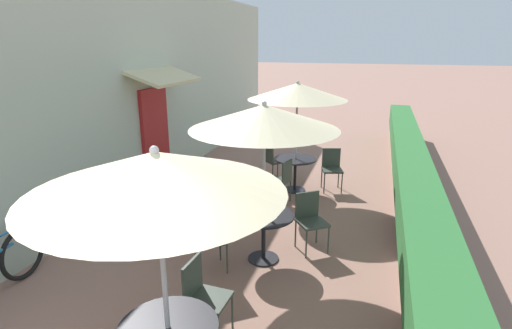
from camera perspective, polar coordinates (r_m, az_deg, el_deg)
cafe_facade_wall at (r=9.10m, az=-13.63°, el=10.90°), size 0.98×13.89×4.20m
planter_hedge at (r=8.24m, az=21.08°, el=-1.47°), size 0.60×12.89×1.01m
patio_umbrella_near at (r=3.05m, az=-14.11°, el=-1.17°), size 1.97×1.97×2.28m
cafe_chair_near_right at (r=4.38m, az=-7.69°, el=-17.63°), size 0.42×0.42×0.87m
patio_table_mid at (r=5.66m, az=1.09°, el=-8.70°), size 0.86×0.86×0.70m
patio_umbrella_mid at (r=5.18m, az=1.18°, el=6.76°), size 1.97×1.97×2.28m
cafe_chair_mid_left at (r=5.40m, az=-6.39°, el=-10.35°), size 0.56×0.56×0.87m
cafe_chair_mid_right at (r=6.03m, az=7.73°, el=-7.39°), size 0.56×0.56×0.87m
coffee_cup_mid at (r=5.52m, az=1.39°, el=-7.00°), size 0.07×0.07×0.09m
patio_table_far at (r=8.31m, az=5.63°, el=-0.24°), size 0.86×0.86×0.70m
patio_umbrella_far at (r=7.99m, az=5.95°, el=10.33°), size 1.97×1.97×2.28m
cafe_chair_far_left at (r=7.63m, az=3.70°, el=-1.93°), size 0.48×0.48×0.87m
cafe_chair_far_right at (r=8.49m, az=10.76°, el=-0.20°), size 0.50×0.50×0.87m
cafe_chair_far_back at (r=8.89m, az=2.38°, el=0.87°), size 0.57×0.57×0.87m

